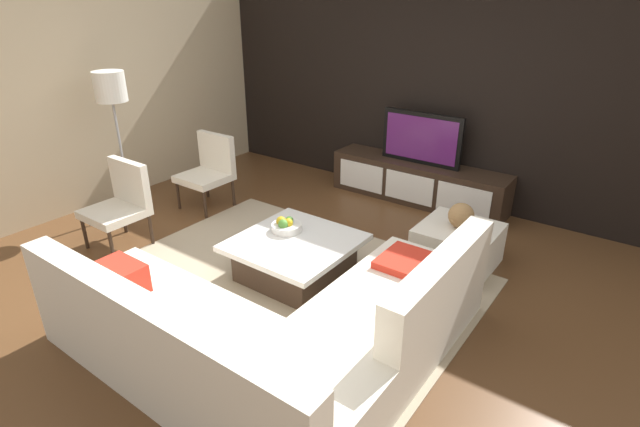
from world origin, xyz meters
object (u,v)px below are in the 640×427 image
Objects in this scene: sectional_couch at (275,332)px; fruit_bowl at (286,226)px; media_console at (418,182)px; accent_chair_far at (210,167)px; coffee_table at (295,257)px; floor_lamp at (111,95)px; television at (421,138)px; ottoman at (457,246)px; decorative_ball at (461,216)px; accent_chair_near at (121,200)px.

sectional_couch reaches higher than fruit_bowl.
accent_chair_far is (-1.98, -1.59, 0.24)m from media_console.
coffee_table is 0.63× the size of floor_lamp.
floor_lamp reaches higher than fruit_bowl.
television is 1.16× the size of accent_chair_far.
fruit_bowl is at bearing -142.42° from ottoman.
accent_chair_far is at bearing -172.69° from decorative_ball.
accent_chair_far is at bearing 85.02° from accent_chair_near.
accent_chair_near is (-1.84, -0.52, 0.29)m from coffee_table.
television is 0.97× the size of coffee_table.
fruit_bowl is (-0.28, -2.20, 0.18)m from media_console.
fruit_bowl is at bearing -97.34° from television.
accent_chair_far reaches higher than decorative_ball.
floor_lamp reaches higher than decorative_ball.
media_console is 2.14× the size of coffee_table.
ottoman is at bearing 1.01° from accent_chair_far.
media_console is 2.55× the size of accent_chair_near.
media_console is at bearing 82.66° from fruit_bowl.
decorative_ball is at bearing 37.58° from fruit_bowl.
media_console is at bearing 129.79° from decorative_ball.
coffee_table is at bearing -26.80° from accent_chair_far.
accent_chair_near reaches higher than fruit_bowl.
coffee_table is at bearing 8.69° from accent_chair_near.
floor_lamp is 5.88× the size of fruit_bowl.
coffee_table is 1.19× the size of accent_chair_near.
television is 3.53m from floor_lamp.
television is 3.38m from sectional_couch.
accent_chair_far is (-1.70, 0.61, 0.06)m from fruit_bowl.
floor_lamp is at bearing -162.41° from ottoman.
accent_chair_near and accent_chair_far have the same top height.
media_console is at bearing 99.03° from sectional_couch.
fruit_bowl reaches higher than ottoman.
coffee_table is 4.33× the size of decorative_ball.
floor_lamp reaches higher than accent_chair_far.
ottoman is at bearing -50.21° from media_console.
floor_lamp is (-3.10, 0.95, 1.11)m from sectional_couch.
sectional_couch is at bearing -80.97° from television.
fruit_bowl is at bearing -25.98° from accent_chair_far.
sectional_couch reaches higher than media_console.
television is at bearing 90.00° from media_console.
media_console is at bearing 42.30° from floor_lamp.
sectional_couch is 2.90× the size of accent_chair_near.
sectional_couch is 2.44× the size of coffee_table.
sectional_couch reaches higher than coffee_table.
accent_chair_near is 0.53× the size of floor_lamp.
fruit_bowl reaches higher than media_console.
ottoman is at bearing 0.00° from decorative_ball.
sectional_couch is 3.04m from accent_chair_far.
media_console is 1.57m from ottoman.
coffee_table is 1.19× the size of accent_chair_far.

